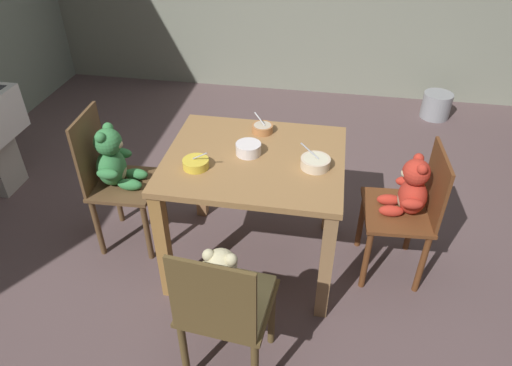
# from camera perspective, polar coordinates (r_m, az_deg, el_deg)

# --- Properties ---
(ground_plane) EXTENTS (5.20, 5.20, 0.04)m
(ground_plane) POSITION_cam_1_polar(r_m,az_deg,el_deg) (3.01, -0.16, -9.27)
(ground_plane) COLOR brown
(dining_table) EXTENTS (0.97, 0.83, 0.75)m
(dining_table) POSITION_cam_1_polar(r_m,az_deg,el_deg) (2.59, -0.19, 0.66)
(dining_table) COLOR #996E41
(dining_table) RESTS_ON ground_plane
(teddy_chair_near_front) EXTENTS (0.43, 0.41, 0.86)m
(teddy_chair_near_front) POSITION_cam_1_polar(r_m,az_deg,el_deg) (2.09, -3.91, -13.64)
(teddy_chair_near_front) COLOR brown
(teddy_chair_near_front) RESTS_ON ground_plane
(teddy_chair_near_right) EXTENTS (0.40, 0.43, 0.83)m
(teddy_chair_near_right) POSITION_cam_1_polar(r_m,az_deg,el_deg) (2.71, 18.25, -1.83)
(teddy_chair_near_right) COLOR brown
(teddy_chair_near_right) RESTS_ON ground_plane
(teddy_chair_near_left) EXTENTS (0.39, 0.40, 0.90)m
(teddy_chair_near_left) POSITION_cam_1_polar(r_m,az_deg,el_deg) (2.90, -17.01, 1.83)
(teddy_chair_near_left) COLOR brown
(teddy_chair_near_left) RESTS_ON ground_plane
(porridge_bowl_terracotta_far_center) EXTENTS (0.12, 0.12, 0.11)m
(porridge_bowl_terracotta_far_center) POSITION_cam_1_polar(r_m,az_deg,el_deg) (2.74, 0.89, 6.72)
(porridge_bowl_terracotta_far_center) COLOR #BA7745
(porridge_bowl_terracotta_far_center) RESTS_ON dining_table
(porridge_bowl_yellow_near_left) EXTENTS (0.14, 0.14, 0.11)m
(porridge_bowl_yellow_near_left) POSITION_cam_1_polar(r_m,az_deg,el_deg) (2.44, -7.38, 2.41)
(porridge_bowl_yellow_near_left) COLOR yellow
(porridge_bowl_yellow_near_left) RESTS_ON dining_table
(porridge_bowl_white_center) EXTENTS (0.14, 0.14, 0.06)m
(porridge_bowl_white_center) POSITION_cam_1_polar(r_m,az_deg,el_deg) (2.53, -0.94, 4.26)
(porridge_bowl_white_center) COLOR white
(porridge_bowl_white_center) RESTS_ON dining_table
(porridge_bowl_cream_near_right) EXTENTS (0.16, 0.16, 0.13)m
(porridge_bowl_cream_near_right) POSITION_cam_1_polar(r_m,az_deg,el_deg) (2.44, 7.28, 2.50)
(porridge_bowl_cream_near_right) COLOR beige
(porridge_bowl_cream_near_right) RESTS_ON dining_table
(metal_pail) EXTENTS (0.27, 0.27, 0.24)m
(metal_pail) POSITION_cam_1_polar(r_m,az_deg,el_deg) (4.79, 21.22, 8.86)
(metal_pail) COLOR #93969B
(metal_pail) RESTS_ON ground_plane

